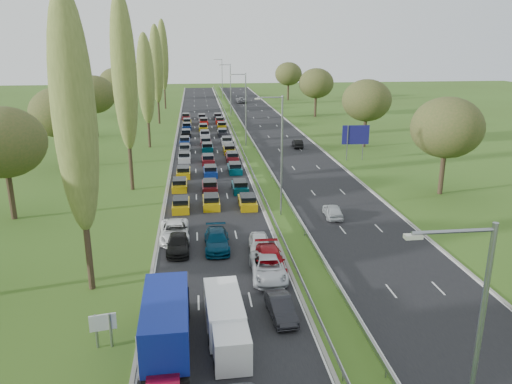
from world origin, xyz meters
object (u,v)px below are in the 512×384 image
near_car_3 (178,244)px  white_van_rear (224,310)px  near_car_2 (175,231)px  blue_lorry (167,320)px  white_van_front (229,333)px  direction_sign (356,136)px  info_sign (103,326)px

near_car_3 → white_van_rear: 12.38m
near_car_2 → white_van_rear: (3.50, -14.66, 0.34)m
blue_lorry → white_van_front: 3.57m
blue_lorry → white_van_rear: blue_lorry is taller
near_car_3 → white_van_rear: white_van_rear is taller
white_van_rear → direction_sign: 48.10m
near_car_2 → info_sign: info_sign is taller
near_car_3 → white_van_front: size_ratio=0.93×
near_car_3 → blue_lorry: bearing=-90.9°
info_sign → direction_sign: bearing=56.9°
white_van_rear → info_sign: bearing=-171.1°
blue_lorry → info_sign: blue_lorry is taller
white_van_front → white_van_rear: white_van_rear is taller
blue_lorry → info_sign: bearing=168.3°
near_car_2 → direction_sign: 37.96m
blue_lorry → white_van_front: blue_lorry is taller
white_van_rear → info_sign: size_ratio=2.57×
white_van_front → white_van_rear: 2.44m
near_car_3 → white_van_rear: (3.13, -11.97, 0.41)m
white_van_rear → direction_sign: bearing=60.7°
blue_lorry → white_van_rear: bearing=30.7°
info_sign → direction_sign: 52.74m
blue_lorry → near_car_2: bearing=89.7°
blue_lorry → white_van_rear: 3.94m
blue_lorry → white_van_rear: size_ratio=1.61×
blue_lorry → direction_sign: bearing=59.6°
near_car_2 → white_van_front: (3.67, -17.10, 0.25)m
white_van_front → near_car_2: bearing=100.4°
near_car_2 → near_car_3: 2.72m
info_sign → near_car_2: bearing=77.9°
near_car_2 → white_van_front: 17.49m
white_van_rear → direction_sign: direction_sign is taller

